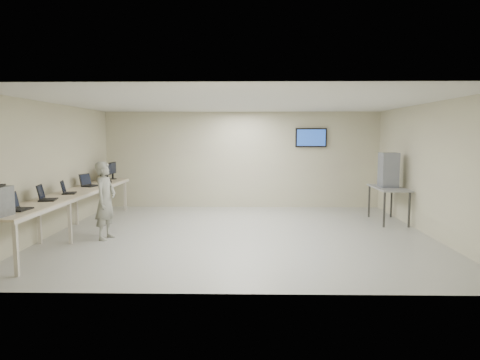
{
  "coord_description": "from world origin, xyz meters",
  "views": [
    {
      "loc": [
        0.18,
        -9.03,
        2.12
      ],
      "look_at": [
        0.0,
        0.2,
        1.15
      ],
      "focal_mm": 32.0,
      "sensor_mm": 36.0,
      "label": 1
    }
  ],
  "objects": [
    {
      "name": "laptop_2",
      "position": [
        -3.63,
        -0.22,
        0.97
      ],
      "size": [
        0.37,
        0.4,
        0.27
      ],
      "rotation": [
        0.0,
        0.0,
        0.25
      ],
      "color": "black",
      "rests_on": "workbench"
    },
    {
      "name": "room",
      "position": [
        0.03,
        0.06,
        1.41
      ],
      "size": [
        8.01,
        7.01,
        2.81
      ],
      "color": "#A5A596",
      "rests_on": "ground"
    },
    {
      "name": "monitor_far",
      "position": [
        -3.6,
        2.75,
        1.19
      ],
      "size": [
        0.21,
        0.48,
        0.47
      ],
      "color": "black",
      "rests_on": "workbench"
    },
    {
      "name": "laptop_1",
      "position": [
        -3.64,
        -1.16,
        0.98
      ],
      "size": [
        0.38,
        0.43,
        0.3
      ],
      "rotation": [
        0.0,
        0.0,
        0.2
      ],
      "color": "black",
      "rests_on": "workbench"
    },
    {
      "name": "storage_bins",
      "position": [
        3.58,
        1.35,
        1.28
      ],
      "size": [
        0.4,
        0.44,
        0.84
      ],
      "color": "gray",
      "rests_on": "side_table"
    },
    {
      "name": "laptop_4",
      "position": [
        -3.59,
        2.0,
        0.98
      ],
      "size": [
        0.42,
        0.44,
        0.29
      ],
      "rotation": [
        0.0,
        0.0,
        0.35
      ],
      "color": "black",
      "rests_on": "workbench"
    },
    {
      "name": "soldier",
      "position": [
        -2.73,
        -0.49,
        0.8
      ],
      "size": [
        0.47,
        0.63,
        1.59
      ],
      "primitive_type": "imported",
      "rotation": [
        0.0,
        0.0,
        1.41
      ],
      "color": "gray",
      "rests_on": "ground"
    },
    {
      "name": "side_table",
      "position": [
        3.6,
        1.35,
        0.79
      ],
      "size": [
        0.67,
        1.44,
        0.86
      ],
      "color": "gray",
      "rests_on": "ground"
    },
    {
      "name": "workbench",
      "position": [
        -3.59,
        0.0,
        0.83
      ],
      "size": [
        0.76,
        6.0,
        0.9
      ],
      "color": "tan",
      "rests_on": "ground"
    },
    {
      "name": "laptop_3",
      "position": [
        -3.64,
        1.06,
        0.98
      ],
      "size": [
        0.43,
        0.46,
        0.3
      ],
      "rotation": [
        0.0,
        0.0,
        -0.32
      ],
      "color": "black",
      "rests_on": "workbench"
    },
    {
      "name": "laptop_0",
      "position": [
        -3.61,
        -2.21,
        0.98
      ],
      "size": [
        0.33,
        0.4,
        0.3
      ],
      "rotation": [
        0.0,
        0.0,
        -0.06
      ],
      "color": "black",
      "rests_on": "workbench"
    },
    {
      "name": "monitor_near",
      "position": [
        -3.6,
        2.29,
        1.17
      ],
      "size": [
        0.2,
        0.45,
        0.45
      ],
      "color": "black",
      "rests_on": "workbench"
    }
  ]
}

